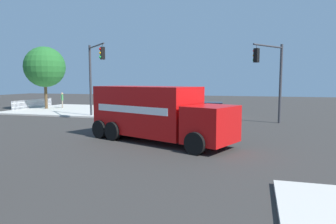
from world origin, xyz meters
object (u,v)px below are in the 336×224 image
(delivery_truck, at_px, (156,113))
(shade_tree_near, at_px, (45,67))
(traffic_light_secondary, at_px, (273,72))
(sedan_white, at_px, (210,110))
(traffic_light_primary, at_px, (94,69))
(pedestrian_near_corner, at_px, (62,99))

(delivery_truck, xyz_separation_m, shade_tree_near, (-13.55, -17.26, 3.19))
(traffic_light_secondary, xyz_separation_m, sedan_white, (-3.44, -5.01, -3.20))
(traffic_light_primary, height_order, shade_tree_near, shade_tree_near)
(traffic_light_primary, distance_m, shade_tree_near, 10.57)
(delivery_truck, distance_m, pedestrian_near_corner, 22.08)
(traffic_light_primary, height_order, pedestrian_near_corner, traffic_light_primary)
(traffic_light_primary, xyz_separation_m, pedestrian_near_corner, (-6.84, -8.02, -3.03))
(sedan_white, bearing_deg, traffic_light_primary, -68.09)
(traffic_light_primary, relative_size, shade_tree_near, 0.91)
(traffic_light_primary, xyz_separation_m, traffic_light_secondary, (-0.29, 14.28, -0.33))
(pedestrian_near_corner, bearing_deg, sedan_white, 79.78)
(traffic_light_primary, relative_size, sedan_white, 1.38)
(pedestrian_near_corner, bearing_deg, traffic_light_secondary, 73.62)
(traffic_light_secondary, bearing_deg, sedan_white, -124.45)
(shade_tree_near, bearing_deg, traffic_light_primary, 59.21)
(delivery_truck, relative_size, shade_tree_near, 1.22)
(shade_tree_near, bearing_deg, pedestrian_near_corner, 143.77)
(delivery_truck, relative_size, sedan_white, 1.85)
(sedan_white, bearing_deg, delivery_truck, -5.21)
(delivery_truck, distance_m, traffic_light_secondary, 10.66)
(delivery_truck, xyz_separation_m, pedestrian_near_corner, (-14.99, -16.20, -0.37))
(delivery_truck, distance_m, shade_tree_near, 22.17)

